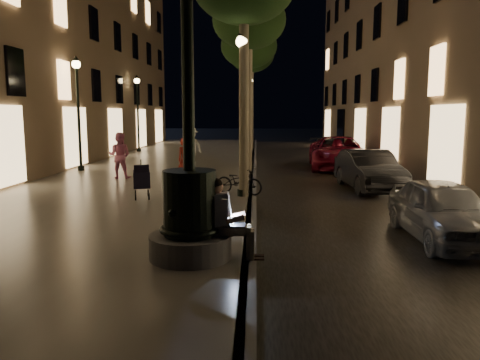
{
  "coord_description": "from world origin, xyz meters",
  "views": [
    {
      "loc": [
        0.11,
        -5.68,
        2.64
      ],
      "look_at": [
        -0.19,
        3.0,
        1.4
      ],
      "focal_mm": 35.0,
      "sensor_mm": 36.0,
      "label": 1
    }
  ],
  "objects_px": {
    "car_rear": "(330,151)",
    "bicycle": "(239,181)",
    "stroller": "(142,179)",
    "pedestrian_white": "(191,146)",
    "seated_man_laptop": "(226,216)",
    "lamp_curb_d": "(251,105)",
    "car_second": "(369,170)",
    "pedestrian_pink": "(120,156)",
    "tree_far": "(252,55)",
    "tree_third": "(249,47)",
    "car_front": "(443,210)",
    "fountain_lamppost": "(190,199)",
    "lamp_curb_b": "(247,100)",
    "lamp_curb_c": "(250,103)",
    "lamp_left_b": "(78,99)",
    "lamp_left_c": "(138,104)",
    "car_third": "(338,153)",
    "pedestrian_red": "(185,160)",
    "lamp_curb_a": "(242,92)",
    "tree_second": "(249,21)"
  },
  "relations": [
    {
      "from": "car_rear",
      "to": "bicycle",
      "type": "xyz_separation_m",
      "value": [
        -4.4,
        -10.71,
        -0.04
      ]
    },
    {
      "from": "stroller",
      "to": "pedestrian_white",
      "type": "distance_m",
      "value": 8.41
    },
    {
      "from": "seated_man_laptop",
      "to": "lamp_curb_d",
      "type": "xyz_separation_m",
      "value": [
        0.09,
        30.0,
        2.32
      ]
    },
    {
      "from": "car_second",
      "to": "pedestrian_pink",
      "type": "bearing_deg",
      "value": 168.42
    },
    {
      "from": "seated_man_laptop",
      "to": "pedestrian_white",
      "type": "xyz_separation_m",
      "value": [
        -2.52,
        13.89,
        0.19
      ]
    },
    {
      "from": "tree_far",
      "to": "lamp_curb_d",
      "type": "relative_size",
      "value": 1.56
    },
    {
      "from": "tree_third",
      "to": "stroller",
      "type": "distance_m",
      "value": 13.91
    },
    {
      "from": "lamp_curb_d",
      "to": "pedestrian_white",
      "type": "relative_size",
      "value": 2.66
    },
    {
      "from": "lamp_curb_d",
      "to": "car_front",
      "type": "height_order",
      "value": "lamp_curb_d"
    },
    {
      "from": "fountain_lamppost",
      "to": "lamp_curb_b",
      "type": "bearing_deg",
      "value": 87.14
    },
    {
      "from": "fountain_lamppost",
      "to": "car_rear",
      "type": "bearing_deg",
      "value": 73.61
    },
    {
      "from": "lamp_curb_c",
      "to": "stroller",
      "type": "xyz_separation_m",
      "value": [
        -2.87,
        -16.5,
        -2.48
      ]
    },
    {
      "from": "seated_man_laptop",
      "to": "pedestrian_pink",
      "type": "relative_size",
      "value": 0.79
    },
    {
      "from": "lamp_curb_d",
      "to": "lamp_curb_c",
      "type": "bearing_deg",
      "value": -90.0
    },
    {
      "from": "fountain_lamppost",
      "to": "lamp_curb_d",
      "type": "xyz_separation_m",
      "value": [
        0.7,
        30.0,
        2.02
      ]
    },
    {
      "from": "lamp_curb_c",
      "to": "pedestrian_pink",
      "type": "bearing_deg",
      "value": -110.81
    },
    {
      "from": "lamp_left_b",
      "to": "stroller",
      "type": "relative_size",
      "value": 4.31
    },
    {
      "from": "bicycle",
      "to": "lamp_curb_d",
      "type": "bearing_deg",
      "value": 24.15
    },
    {
      "from": "lamp_left_c",
      "to": "pedestrian_white",
      "type": "relative_size",
      "value": 2.66
    },
    {
      "from": "car_third",
      "to": "pedestrian_white",
      "type": "xyz_separation_m",
      "value": [
        -6.9,
        -0.7,
        0.33
      ]
    },
    {
      "from": "pedestrian_white",
      "to": "bicycle",
      "type": "xyz_separation_m",
      "value": [
        2.5,
        -7.61,
        -0.5
      ]
    },
    {
      "from": "seated_man_laptop",
      "to": "tree_far",
      "type": "xyz_separation_m",
      "value": [
        0.17,
        24.0,
        5.51
      ]
    },
    {
      "from": "seated_man_laptop",
      "to": "lamp_left_b",
      "type": "xyz_separation_m",
      "value": [
        -7.01,
        12.0,
        2.32
      ]
    },
    {
      "from": "lamp_curb_c",
      "to": "pedestrian_red",
      "type": "height_order",
      "value": "lamp_curb_c"
    },
    {
      "from": "car_third",
      "to": "pedestrian_white",
      "type": "relative_size",
      "value": 3.07
    },
    {
      "from": "lamp_curb_b",
      "to": "pedestrian_pink",
      "type": "xyz_separation_m",
      "value": [
        -4.7,
        -4.38,
        -2.17
      ]
    },
    {
      "from": "lamp_curb_c",
      "to": "lamp_curb_d",
      "type": "xyz_separation_m",
      "value": [
        0.0,
        8.0,
        0.0
      ]
    },
    {
      "from": "tree_far",
      "to": "lamp_curb_c",
      "type": "height_order",
      "value": "tree_far"
    },
    {
      "from": "lamp_curb_c",
      "to": "bicycle",
      "type": "bearing_deg",
      "value": -90.36
    },
    {
      "from": "fountain_lamppost",
      "to": "stroller",
      "type": "height_order",
      "value": "fountain_lamppost"
    },
    {
      "from": "lamp_curb_a",
      "to": "stroller",
      "type": "xyz_separation_m",
      "value": [
        -2.87,
        -0.5,
        -2.48
      ]
    },
    {
      "from": "tree_far",
      "to": "lamp_curb_a",
      "type": "xyz_separation_m",
      "value": [
        -0.08,
        -18.0,
        -3.2
      ]
    },
    {
      "from": "fountain_lamppost",
      "to": "pedestrian_white",
      "type": "xyz_separation_m",
      "value": [
        -1.9,
        13.89,
        -0.11
      ]
    },
    {
      "from": "stroller",
      "to": "pedestrian_red",
      "type": "relative_size",
      "value": 0.71
    },
    {
      "from": "lamp_curb_a",
      "to": "lamp_left_b",
      "type": "xyz_separation_m",
      "value": [
        -7.1,
        6.0,
        0.0
      ]
    },
    {
      "from": "tree_second",
      "to": "lamp_left_c",
      "type": "distance_m",
      "value": 12.71
    },
    {
      "from": "stroller",
      "to": "car_second",
      "type": "relative_size",
      "value": 0.27
    },
    {
      "from": "seated_man_laptop",
      "to": "lamp_curb_c",
      "type": "distance_m",
      "value": 22.12
    },
    {
      "from": "pedestrian_pink",
      "to": "pedestrian_red",
      "type": "bearing_deg",
      "value": 165.33
    },
    {
      "from": "pedestrian_red",
      "to": "pedestrian_white",
      "type": "relative_size",
      "value": 0.87
    },
    {
      "from": "fountain_lamppost",
      "to": "bicycle",
      "type": "relative_size",
      "value": 3.42
    },
    {
      "from": "tree_third",
      "to": "pedestrian_pink",
      "type": "height_order",
      "value": "tree_third"
    },
    {
      "from": "pedestrian_white",
      "to": "bicycle",
      "type": "bearing_deg",
      "value": 65.33
    },
    {
      "from": "pedestrian_white",
      "to": "lamp_curb_a",
      "type": "bearing_deg",
      "value": 65.37
    },
    {
      "from": "car_third",
      "to": "pedestrian_white",
      "type": "bearing_deg",
      "value": -169.16
    },
    {
      "from": "pedestrian_pink",
      "to": "lamp_curb_b",
      "type": "bearing_deg",
      "value": -134.71
    },
    {
      "from": "lamp_curb_b",
      "to": "lamp_left_b",
      "type": "relative_size",
      "value": 1.0
    },
    {
      "from": "car_third",
      "to": "tree_second",
      "type": "bearing_deg",
      "value": -143.24
    },
    {
      "from": "car_rear",
      "to": "pedestrian_white",
      "type": "relative_size",
      "value": 2.46
    },
    {
      "from": "fountain_lamppost",
      "to": "pedestrian_white",
      "type": "bearing_deg",
      "value": 97.8
    }
  ]
}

